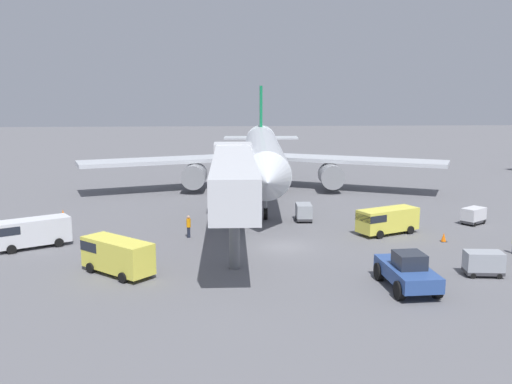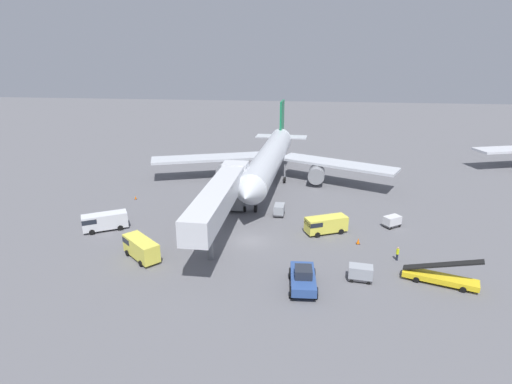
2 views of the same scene
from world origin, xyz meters
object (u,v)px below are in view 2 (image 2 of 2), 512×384
object	(u,v)px
baggage_cart_mid_right	(361,272)
baggage_cart_far_left	(279,210)
safety_cone_bravo	(358,241)
ground_crew_worker_foreground	(397,253)
safety_cone_charlie	(139,233)
airplane_at_gate	(270,158)
service_van_outer_right	(103,221)
pushback_tug	(303,278)
service_van_far_center	(325,224)
ground_crew_worker_midground	(198,220)
baggage_cart_near_right	(392,221)
belt_loader_truck	(440,277)
safety_cone_alpha	(136,198)
jet_bridge	(222,195)
service_van_rear_left	(140,247)

from	to	relation	value
baggage_cart_mid_right	baggage_cart_far_left	world-z (taller)	baggage_cart_mid_right
baggage_cart_far_left	safety_cone_bravo	bearing A→B (deg)	-38.26
ground_crew_worker_foreground	safety_cone_charlie	size ratio (longest dim) A/B	2.75
airplane_at_gate	service_van_outer_right	size ratio (longest dim) A/B	7.62
pushback_tug	service_van_far_center	xyz separation A→B (m)	(2.52, 13.33, 0.14)
service_van_far_center	safety_cone_bravo	size ratio (longest dim) A/B	7.78
service_van_outer_right	ground_crew_worker_midground	xyz separation A→B (m)	(11.85, 2.41, -0.29)
service_van_outer_right	service_van_far_center	xyz separation A→B (m)	(28.20, 2.65, -0.04)
service_van_outer_right	baggage_cart_near_right	distance (m)	37.45
pushback_tug	belt_loader_truck	size ratio (longest dim) A/B	0.77
ground_crew_worker_midground	safety_cone_alpha	bearing A→B (deg)	143.36
pushback_tug	baggage_cart_mid_right	xyz separation A→B (m)	(5.71, 2.15, -0.20)
baggage_cart_near_right	safety_cone_charlie	bearing A→B (deg)	-167.98
belt_loader_truck	pushback_tug	bearing A→B (deg)	-169.43
belt_loader_truck	service_van_far_center	size ratio (longest dim) A/B	1.28
airplane_at_gate	ground_crew_worker_midground	xyz separation A→B (m)	(-7.49, -20.37, -3.48)
ground_crew_worker_foreground	baggage_cart_far_left	bearing A→B (deg)	140.08
pushback_tug	baggage_cart_near_right	distance (m)	19.91
belt_loader_truck	service_van_outer_right	distance (m)	39.99
jet_bridge	baggage_cart_mid_right	bearing A→B (deg)	-29.46
belt_loader_truck	service_van_far_center	xyz separation A→B (m)	(-10.95, 10.82, 0.45)
service_van_rear_left	safety_cone_alpha	world-z (taller)	service_van_rear_left
service_van_outer_right	baggage_cart_near_right	world-z (taller)	service_van_outer_right
pushback_tug	safety_cone_bravo	distance (m)	12.43
belt_loader_truck	safety_cone_alpha	world-z (taller)	belt_loader_truck
service_van_outer_right	safety_cone_charlie	world-z (taller)	service_van_outer_right
pushback_tug	safety_cone_alpha	distance (m)	34.62
service_van_rear_left	safety_cone_bravo	distance (m)	25.33
baggage_cart_mid_right	jet_bridge	bearing A→B (deg)	150.54
service_van_rear_left	safety_cone_alpha	xyz separation A→B (m)	(-8.35, 18.42, -1.04)
baggage_cart_far_left	ground_crew_worker_midground	size ratio (longest dim) A/B	1.25
baggage_cart_near_right	safety_cone_bravo	distance (m)	7.58
airplane_at_gate	service_van_rear_left	xyz separation A→B (m)	(-11.68, -29.46, -3.14)
service_van_outer_right	baggage_cart_mid_right	world-z (taller)	service_van_outer_right
baggage_cart_near_right	safety_cone_bravo	size ratio (longest dim) A/B	3.52
baggage_cart_mid_right	safety_cone_charlie	world-z (taller)	baggage_cart_mid_right
pushback_tug	belt_loader_truck	xyz separation A→B (m)	(13.47, 2.51, -0.31)
service_van_far_center	safety_cone_alpha	distance (m)	30.30
service_van_far_center	ground_crew_worker_midground	world-z (taller)	service_van_far_center
baggage_cart_far_left	service_van_outer_right	bearing A→B (deg)	-160.34
baggage_cart_far_left	safety_cone_alpha	xyz separation A→B (m)	(-22.73, 3.87, -0.60)
pushback_tug	service_van_rear_left	distance (m)	18.46
pushback_tug	ground_crew_worker_foreground	distance (m)	12.36
safety_cone_alpha	safety_cone_bravo	bearing A→B (deg)	-19.78
safety_cone_bravo	safety_cone_charlie	bearing A→B (deg)	-177.77
airplane_at_gate	jet_bridge	size ratio (longest dim) A/B	1.89
pushback_tug	service_van_far_center	bearing A→B (deg)	79.30
safety_cone_charlie	baggage_cart_far_left	bearing A→B (deg)	27.92
safety_cone_charlie	service_van_outer_right	bearing A→B (deg)	167.88
service_van_far_center	baggage_cart_far_left	bearing A→B (deg)	139.68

